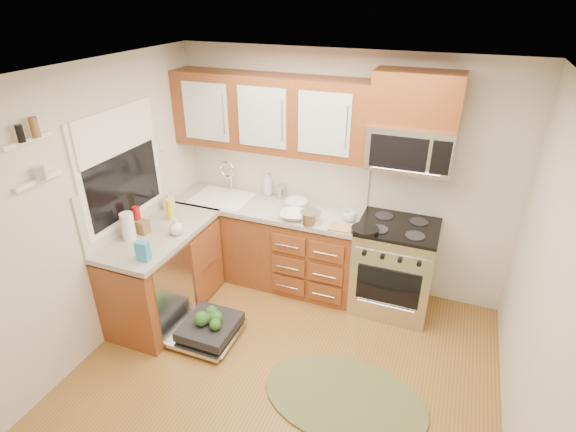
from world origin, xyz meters
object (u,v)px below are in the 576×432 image
at_px(range, 394,267).
at_px(bowl_a, 294,215).
at_px(cup, 350,216).
at_px(skillet, 365,230).
at_px(microwave, 410,147).
at_px(bowl_b, 296,204).
at_px(sink, 222,208).
at_px(paper_towel_roll, 128,226).
at_px(cutting_board, 343,228).
at_px(upper_cabinets, 269,113).
at_px(stock_pot, 310,217).
at_px(dishwasher, 207,329).
at_px(rug, 344,398).

relative_size(range, bowl_a, 3.53).
bearing_deg(cup, skillet, -47.40).
bearing_deg(microwave, bowl_b, -177.24).
bearing_deg(sink, skillet, -8.28).
xyz_separation_m(paper_towel_roll, cup, (1.80, 1.08, -0.08)).
height_order(paper_towel_roll, bowl_a, paper_towel_roll).
bearing_deg(microwave, cutting_board, -146.58).
height_order(upper_cabinets, skillet, upper_cabinets).
bearing_deg(stock_pot, microwave, 21.68).
distance_m(skillet, paper_towel_roll, 2.18).
bearing_deg(bowl_b, range, -3.58).
distance_m(range, cutting_board, 0.71).
bearing_deg(bowl_b, skillet, -21.56).
distance_m(dishwasher, rug, 1.44).
bearing_deg(sink, dishwasher, -70.80).
relative_size(upper_cabinets, cutting_board, 7.68).
bearing_deg(range, skillet, -138.24).
height_order(range, dishwasher, range).
distance_m(stock_pot, cutting_board, 0.33).
height_order(stock_pot, paper_towel_roll, paper_towel_roll).
xyz_separation_m(upper_cabinets, bowl_b, (0.32, -0.08, -0.91)).
xyz_separation_m(range, microwave, (0.00, 0.12, 1.23)).
distance_m(sink, cutting_board, 1.45).
bearing_deg(stock_pot, dishwasher, -127.65).
bearing_deg(skillet, microwave, 52.88).
bearing_deg(cup, cutting_board, -96.43).
xyz_separation_m(range, cup, (-0.48, -0.03, 0.50)).
xyz_separation_m(bowl_b, cup, (0.60, -0.10, 0.01)).
relative_size(microwave, stock_pot, 3.70).
bearing_deg(bowl_a, paper_towel_roll, -143.50).
xyz_separation_m(microwave, dishwasher, (-1.54, -1.25, -1.60)).
xyz_separation_m(microwave, rug, (-0.13, -1.48, -1.69)).
height_order(stock_pot, cup, stock_pot).
bearing_deg(microwave, bowl_a, -163.60).
relative_size(sink, bowl_b, 2.48).
bearing_deg(cup, paper_towel_roll, -149.02).
relative_size(microwave, sink, 1.23).
relative_size(upper_cabinets, bowl_a, 7.62).
height_order(sink, dishwasher, sink).
bearing_deg(bowl_b, paper_towel_roll, -135.36).
bearing_deg(stock_pot, paper_towel_roll, -148.08).
height_order(upper_cabinets, range, upper_cabinets).
bearing_deg(sink, microwave, 3.85).
bearing_deg(range, rug, -95.27).
bearing_deg(cutting_board, microwave, 33.42).
xyz_separation_m(cutting_board, bowl_b, (-0.58, 0.28, 0.03)).
distance_m(skillet, cutting_board, 0.23).
xyz_separation_m(upper_cabinets, skillet, (1.12, -0.40, -0.90)).
bearing_deg(paper_towel_roll, upper_cabinets, 55.18).
bearing_deg(upper_cabinets, bowl_a, -40.10).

